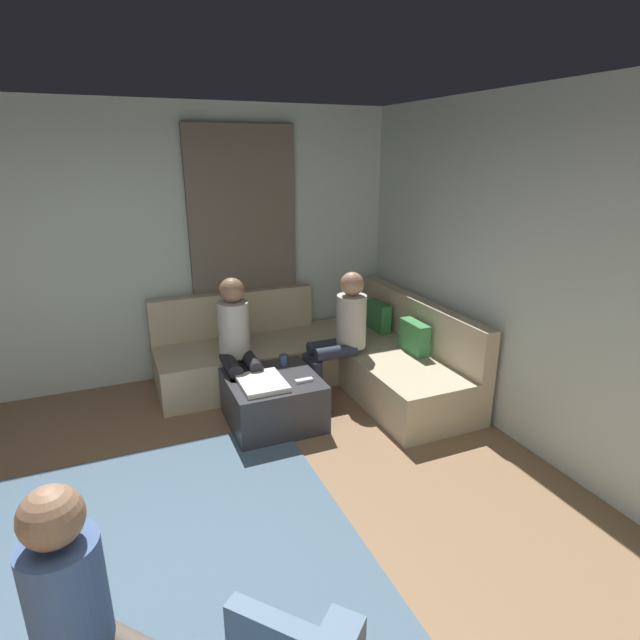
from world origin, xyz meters
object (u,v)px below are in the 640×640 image
sectional_couch (325,358)px  ottoman (273,400)px  person_on_armchair (89,624)px  coffee_mug (284,360)px  person_on_couch_side (237,340)px  game_remote (304,380)px  person_on_couch_back (342,330)px

sectional_couch → ottoman: sectional_couch is taller
sectional_couch → person_on_armchair: person_on_armchair is taller
coffee_mug → person_on_couch_side: (-0.16, -0.38, 0.19)m
coffee_mug → person_on_armchair: size_ratio=0.08×
sectional_couch → coffee_mug: size_ratio=26.84×
sectional_couch → person_on_couch_side: bearing=-80.9°
game_remote → person_on_couch_side: size_ratio=0.12×
person_on_couch_back → person_on_couch_side: (-0.12, -0.97, 0.00)m
person_on_couch_side → coffee_mug: bearing=156.5°
game_remote → person_on_couch_side: bearing=-143.6°
coffee_mug → ottoman: bearing=-39.3°
sectional_couch → person_on_armchair: (2.72, -2.11, 0.36)m
person_on_couch_back → person_on_armchair: 3.27m
ottoman → person_on_couch_back: bearing=109.0°
sectional_couch → ottoman: size_ratio=3.36×
person_on_couch_side → person_on_armchair: 2.83m
ottoman → game_remote: bearing=50.7°
coffee_mug → person_on_armchair: person_on_armchair is taller
sectional_couch → game_remote: bearing=-35.3°
person_on_couch_back → person_on_couch_side: size_ratio=1.00×
person_on_couch_side → sectional_couch: bearing=-170.9°
person_on_couch_back → person_on_couch_side: bearing=83.2°
ottoman → coffee_mug: bearing=140.7°
sectional_couch → person_on_couch_side: 1.00m
game_remote → person_on_armchair: size_ratio=0.13×
ottoman → person_on_couch_side: size_ratio=0.63×
ottoman → person_on_armchair: (2.19, -1.39, 0.43)m
game_remote → sectional_couch: bearing=144.7°
person_on_couch_back → person_on_armchair: person_on_couch_back is taller
sectional_couch → person_on_couch_back: person_on_couch_back is taller
person_on_armchair → person_on_couch_side: bearing=-156.4°
sectional_couch → person_on_armchair: size_ratio=2.16×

